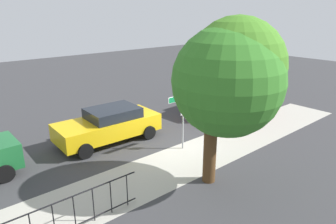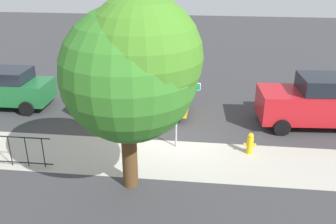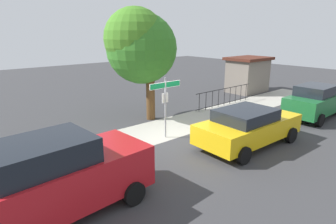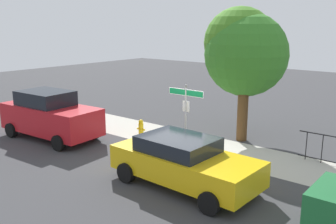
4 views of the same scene
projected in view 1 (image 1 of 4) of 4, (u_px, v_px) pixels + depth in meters
ground_plane at (175, 146)px, 13.63m from camera, size 60.00×60.00×0.00m
sidewalk_strip at (158, 172)px, 11.46m from camera, size 24.00×2.60×0.00m
street_sign at (183, 108)px, 12.82m from camera, size 1.62×0.07×2.62m
shade_tree at (231, 75)px, 9.59m from camera, size 3.64×3.53×5.63m
car_red at (223, 93)px, 18.22m from camera, size 4.81×2.35×2.07m
car_yellow at (109, 124)px, 13.95m from camera, size 4.70×2.27×1.53m
iron_fence at (54, 221)px, 7.94m from camera, size 5.08×0.04×1.07m
fire_hydrant at (225, 127)px, 14.74m from camera, size 0.42×0.22×0.78m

